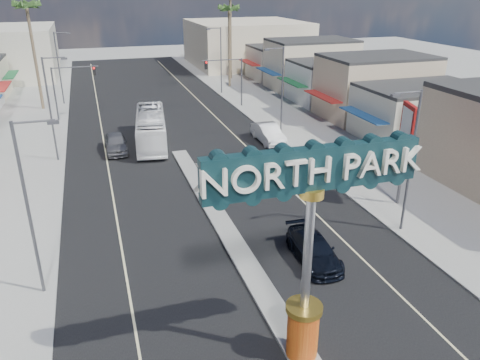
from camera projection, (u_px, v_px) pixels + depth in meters
ground at (177, 149)px, 44.30m from camera, size 160.00×160.00×0.00m
road at (177, 149)px, 44.29m from camera, size 20.00×120.00×0.01m
median_island at (223, 225)px, 30.23m from camera, size 1.30×30.00×0.16m
sidewalk_left at (16, 165)px, 40.33m from camera, size 8.00×120.00×0.12m
sidewalk_right at (311, 135)px, 48.22m from camera, size 8.00×120.00×0.12m
storefront_row_right at (338, 78)px, 61.29m from camera, size 12.00×42.00×6.00m
backdrop_far_right at (246, 43)px, 88.41m from camera, size 20.00×20.00×8.00m
gateway_sign at (309, 233)px, 17.42m from camera, size 8.20×1.50×9.15m
traffic_signal_left at (70, 82)px, 52.32m from camera, size 5.09×0.45×6.00m
traffic_signal_right at (228, 73)px, 57.50m from camera, size 5.09×0.45×6.00m
streetlight_l_near at (31, 202)px, 21.84m from camera, size 2.03×0.22×9.00m
streetlight_l_mid at (51, 105)px, 39.38m from camera, size 2.03×0.22×9.00m
streetlight_l_far at (60, 65)px, 58.68m from camera, size 2.03×0.22×9.00m
streetlight_r_near at (409, 156)px, 27.73m from camera, size 2.03×0.22×9.00m
streetlight_r_mid at (281, 89)px, 45.27m from camera, size 2.03×0.22×9.00m
streetlight_r_far at (220, 57)px, 64.56m from camera, size 2.03×0.22×9.00m
palm_left_far at (27, 11)px, 53.70m from camera, size 2.60×2.60×13.10m
palm_right_mid at (229, 13)px, 66.64m from camera, size 2.60×2.60×12.10m
suv_right at (314, 249)px, 26.26m from camera, size 2.29×5.04×1.43m
car_parked_left at (116, 143)px, 43.29m from camera, size 2.05×5.02×1.71m
car_parked_right at (268, 133)px, 45.94m from camera, size 1.90×5.44×1.79m
city_bus at (151, 128)px, 45.27m from camera, size 4.06×11.58×3.16m
bank_pylon_sign at (408, 130)px, 31.10m from camera, size 0.91×2.21×7.11m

